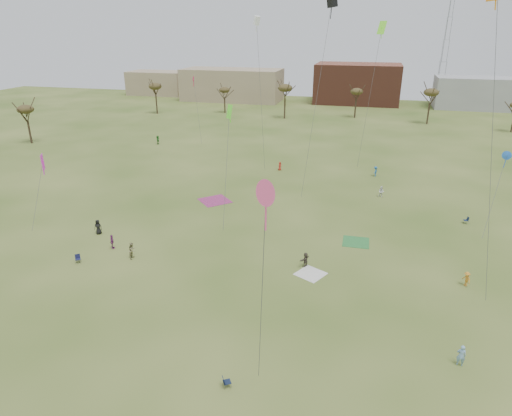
% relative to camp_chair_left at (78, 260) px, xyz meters
% --- Properties ---
extents(ground, '(260.00, 260.00, 0.00)m').
position_rel_camp_chair_left_xyz_m(ground, '(17.39, -5.97, -0.26)').
color(ground, '#344F18').
rests_on(ground, ground).
extents(spectator_fore_b, '(0.76, 0.93, 1.76)m').
position_rel_camp_chair_left_xyz_m(spectator_fore_b, '(4.96, 2.33, 0.62)').
color(spectator_fore_b, '#847F54').
rests_on(spectator_fore_b, ground).
extents(spectator_fore_c, '(1.05, 1.47, 1.53)m').
position_rel_camp_chair_left_xyz_m(spectator_fore_c, '(22.79, 5.16, 0.51)').
color(spectator_fore_c, '#4E4437').
rests_on(spectator_fore_c, ground).
extents(flyer_mid_a, '(0.99, 0.78, 1.77)m').
position_rel_camp_chair_left_xyz_m(flyer_mid_a, '(-1.87, 6.62, 0.63)').
color(flyer_mid_a, black).
rests_on(flyer_mid_a, ground).
extents(flyer_mid_b, '(0.96, 1.08, 1.46)m').
position_rel_camp_chair_left_xyz_m(flyer_mid_b, '(37.91, 5.32, 0.47)').
color(flyer_mid_b, orange).
rests_on(flyer_mid_b, ground).
extents(flyer_mid_c, '(0.66, 0.47, 1.70)m').
position_rel_camp_chair_left_xyz_m(flyer_mid_c, '(35.70, -6.16, 0.59)').
color(flyer_mid_c, '#79A3C9').
rests_on(flyer_mid_c, ground).
extents(spectator_mid_d, '(0.78, 1.03, 1.62)m').
position_rel_camp_chair_left_xyz_m(spectator_mid_d, '(1.74, 3.73, 0.55)').
color(spectator_mid_d, '#823676').
rests_on(spectator_mid_d, ground).
extents(spectator_mid_e, '(0.89, 0.76, 1.59)m').
position_rel_camp_chair_left_xyz_m(spectator_mid_e, '(30.22, 27.63, 0.54)').
color(spectator_mid_e, silver).
rests_on(spectator_mid_e, ground).
extents(flyer_far_a, '(1.13, 1.71, 1.77)m').
position_rel_camp_chair_left_xyz_m(flyer_far_a, '(-14.61, 48.03, 0.63)').
color(flyer_far_a, '#276D24').
rests_on(flyer_far_a, ground).
extents(flyer_far_b, '(0.69, 0.83, 1.45)m').
position_rel_camp_chair_left_xyz_m(flyer_far_b, '(13.59, 36.58, 0.47)').
color(flyer_far_b, '#B72C1F').
rests_on(flyer_far_b, ground).
extents(flyer_far_c, '(0.86, 1.18, 1.65)m').
position_rel_camp_chair_left_xyz_m(flyer_far_c, '(29.29, 37.28, 0.57)').
color(flyer_far_c, '#1F588F').
rests_on(flyer_far_c, ground).
extents(blanket_cream, '(3.37, 3.37, 0.03)m').
position_rel_camp_chair_left_xyz_m(blanket_cream, '(23.54, 3.77, -0.26)').
color(blanket_cream, white).
rests_on(blanket_cream, ground).
extents(blanket_plum, '(5.41, 5.41, 0.03)m').
position_rel_camp_chair_left_xyz_m(blanket_plum, '(7.72, 20.23, -0.26)').
color(blanket_plum, '#972E67').
rests_on(blanket_plum, ground).
extents(blanket_olive, '(2.95, 2.95, 0.03)m').
position_rel_camp_chair_left_xyz_m(blanket_olive, '(27.51, 12.03, -0.26)').
color(blanket_olive, '#2D7C38').
rests_on(blanket_olive, ground).
extents(camp_chair_left, '(0.73, 0.74, 0.87)m').
position_rel_camp_chair_left_xyz_m(camp_chair_left, '(0.00, 0.00, 0.00)').
color(camp_chair_left, '#16183C').
rests_on(camp_chair_left, ground).
extents(camp_chair_center, '(0.73, 0.72, 0.87)m').
position_rel_camp_chair_left_xyz_m(camp_chair_center, '(20.17, -12.40, 0.00)').
color(camp_chair_center, '#131D35').
rests_on(camp_chair_center, ground).
extents(camp_chair_right, '(0.64, 0.60, 0.87)m').
position_rel_camp_chair_left_xyz_m(camp_chair_right, '(40.38, 20.73, 0.00)').
color(camp_chair_right, '#142037').
rests_on(camp_chair_right, ground).
extents(kites_aloft, '(62.00, 65.48, 25.46)m').
position_rel_camp_chair_left_xyz_m(kites_aloft, '(19.11, 21.39, 20.60)').
color(kites_aloft, red).
rests_on(kites_aloft, ground).
extents(tree_line, '(117.44, 49.32, 8.91)m').
position_rel_camp_chair_left_xyz_m(tree_line, '(14.54, 73.15, 6.83)').
color(tree_line, '#3A2B1E').
rests_on(tree_line, ground).
extents(building_tan, '(32.00, 14.00, 10.00)m').
position_rel_camp_chair_left_xyz_m(building_tan, '(-17.61, 109.03, 4.74)').
color(building_tan, '#937F60').
rests_on(building_tan, ground).
extents(building_brick, '(26.00, 16.00, 12.00)m').
position_rel_camp_chair_left_xyz_m(building_brick, '(22.39, 114.03, 5.74)').
color(building_brick, brown).
rests_on(building_brick, ground).
extents(building_grey, '(24.00, 12.00, 9.00)m').
position_rel_camp_chair_left_xyz_m(building_grey, '(57.39, 112.03, 4.24)').
color(building_grey, gray).
rests_on(building_grey, ground).
extents(building_tan_west, '(20.00, 12.00, 8.00)m').
position_rel_camp_chair_left_xyz_m(building_tan_west, '(-47.61, 116.03, 3.74)').
color(building_tan_west, '#937F60').
rests_on(building_tan_west, ground).
extents(radio_tower, '(1.51, 1.72, 41.00)m').
position_rel_camp_chair_left_xyz_m(radio_tower, '(47.39, 119.03, 18.95)').
color(radio_tower, '#9EA3A8').
rests_on(radio_tower, ground).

